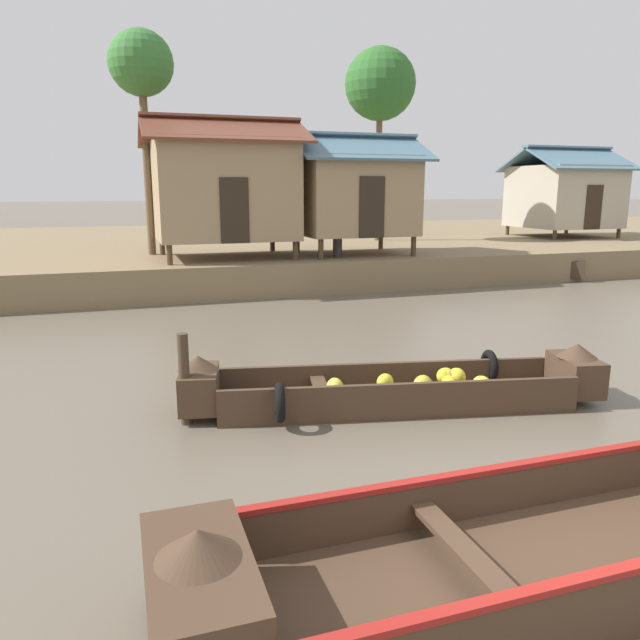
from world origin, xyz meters
The scene contains 12 objects.
ground_plane centered at (0.00, 10.00, 0.00)m, with size 300.00×300.00×0.00m, color #665B4C.
riverbank_strip centered at (0.00, 23.25, 0.48)m, with size 160.00×20.00×0.96m, color #7F6B4C.
banana_boat centered at (0.35, 4.47, 0.28)m, with size 5.93×2.06×0.84m.
viewer_boat centered at (0.34, 0.67, 0.28)m, with size 7.07×1.63×0.91m.
fishing_skiff_distant centered at (12.57, 15.10, 0.28)m, with size 4.11×4.27×0.85m.
stilt_house_left centered at (-0.12, 15.52, 3.04)m, with size 4.70×3.68×4.15m.
stilt_house_mid_left centered at (3.96, 15.27, 2.86)m, with size 4.14×3.37×3.76m.
stilt_house_mid_right centered at (15.34, 19.15, 2.75)m, with size 4.39×4.07×3.85m.
palm_tree_near centered at (6.84, 19.94, 6.96)m, with size 2.77×2.77×7.43m.
palm_tree_mid centered at (-2.23, 17.10, 6.58)m, with size 1.94×1.94×6.72m.
vendor_person centered at (3.10, 14.41, 1.88)m, with size 0.44×0.44×1.66m.
mooring_post centered at (-2.51, 4.76, 0.61)m, with size 0.14×0.14×1.21m, color #423323.
Camera 1 is at (-3.18, -2.79, 3.01)m, focal length 33.66 mm.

